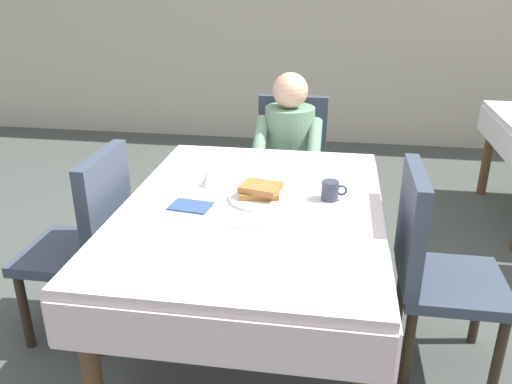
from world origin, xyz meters
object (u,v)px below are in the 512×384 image
dining_table_main (252,223)px  plate_breakfast (261,198)px  fork_left_of_plate (217,198)px  breakfast_stack (260,190)px  diner_person (289,148)px  chair_left_side (89,235)px  spoon_near_edge (242,228)px  chair_diner (290,161)px  cup_coffee (331,190)px  knife_right_of_plate (304,203)px  chair_right_side (431,261)px  syrup_pitcher (208,178)px

dining_table_main → plate_breakfast: bearing=63.7°
plate_breakfast → fork_left_of_plate: 0.19m
breakfast_stack → dining_table_main: bearing=-114.6°
dining_table_main → diner_person: (0.06, 1.01, 0.02)m
diner_person → plate_breakfast: size_ratio=4.00×
chair_left_side → spoon_near_edge: bearing=-107.2°
diner_person → breakfast_stack: diner_person is taller
chair_left_side → spoon_near_edge: 0.83m
chair_diner → cup_coffee: size_ratio=8.23×
chair_left_side → breakfast_stack: 0.84m
breakfast_stack → knife_right_of_plate: bearing=-5.8°
chair_right_side → syrup_pitcher: bearing=-99.7°
chair_left_side → fork_left_of_plate: 0.65m
diner_person → syrup_pitcher: (-0.29, -0.84, 0.11)m
diner_person → chair_left_side: bearing=50.7°
syrup_pitcher → fork_left_of_plate: size_ratio=0.44×
chair_diner → knife_right_of_plate: size_ratio=4.65×
cup_coffee → dining_table_main: bearing=-163.0°
dining_table_main → diner_person: bearing=86.7°
chair_left_side → cup_coffee: chair_left_side is taller
knife_right_of_plate → spoon_near_edge: size_ratio=1.33×
breakfast_stack → chair_diner: bearing=88.3°
dining_table_main → chair_right_side: size_ratio=1.64×
chair_right_side → knife_right_of_plate: bearing=-93.7°
chair_left_side → plate_breakfast: chair_left_side is taller
diner_person → breakfast_stack: (-0.03, -0.96, 0.12)m
fork_left_of_plate → spoon_near_edge: (0.16, -0.27, 0.00)m
chair_diner → diner_person: diner_person is taller
chair_right_side → spoon_near_edge: chair_right_side is taller
diner_person → plate_breakfast: 0.96m
dining_table_main → knife_right_of_plate: 0.24m
plate_breakfast → fork_left_of_plate: (-0.19, -0.02, -0.01)m
diner_person → knife_right_of_plate: size_ratio=5.60×
chair_diner → fork_left_of_plate: size_ratio=5.17×
diner_person → chair_diner: bearing=-90.0°
chair_left_side → fork_left_of_plate: bearing=-86.6°
chair_right_side → syrup_pitcher: (-1.00, 0.17, 0.25)m
breakfast_stack → cup_coffee: bearing=8.4°
dining_table_main → chair_right_side: 0.78m
chair_left_side → fork_left_of_plate: (0.61, 0.04, 0.21)m
chair_right_side → fork_left_of_plate: (-0.93, 0.04, 0.21)m
dining_table_main → plate_breakfast: (0.03, 0.06, 0.10)m
breakfast_stack → knife_right_of_plate: (0.19, -0.02, -0.04)m
chair_right_side → knife_right_of_plate: chair_right_side is taller
chair_left_side → plate_breakfast: 0.83m
dining_table_main → diner_person: diner_person is taller
chair_right_side → breakfast_stack: size_ratio=4.77×
chair_right_side → cup_coffee: chair_right_side is taller
chair_right_side → cup_coffee: (-0.44, 0.10, 0.25)m
chair_left_side → syrup_pitcher: 0.62m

